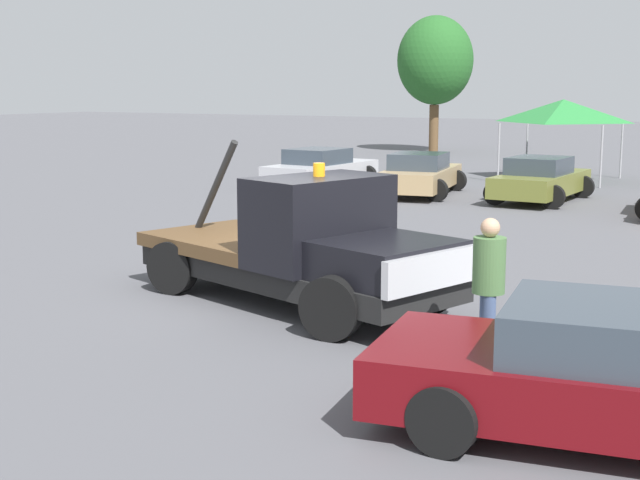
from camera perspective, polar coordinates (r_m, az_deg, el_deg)
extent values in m
plane|color=#545459|center=(14.15, -1.78, -4.03)|extent=(160.00, 160.00, 0.00)
cube|color=black|center=(14.04, -1.79, -1.94)|extent=(5.94, 3.56, 0.35)
cube|color=black|center=(12.54, 4.34, -1.28)|extent=(2.06, 2.22, 0.55)
cube|color=silver|center=(12.01, 7.28, -1.96)|extent=(0.71, 1.88, 0.50)
cube|color=black|center=(13.44, -0.06, 1.23)|extent=(1.83, 2.43, 1.35)
cube|color=brown|center=(15.04, -5.34, -0.08)|extent=(3.33, 2.91, 0.22)
cylinder|color=black|center=(15.36, -6.68, 3.45)|extent=(1.17, 0.48, 1.63)
cylinder|color=orange|center=(13.34, -0.06, 4.52)|extent=(0.18, 0.18, 0.20)
cylinder|color=black|center=(13.45, 7.00, -2.90)|extent=(0.88, 0.26, 0.88)
cylinder|color=black|center=(11.99, 0.72, -4.40)|extent=(0.88, 0.26, 0.88)
cylinder|color=black|center=(16.06, -3.37, -0.77)|extent=(0.88, 0.26, 0.88)
cylinder|color=black|center=(14.86, -9.43, -1.75)|extent=(0.88, 0.26, 0.88)
cube|color=#333D47|center=(8.96, 19.20, -5.59)|extent=(2.49, 2.06, 0.50)
cylinder|color=black|center=(10.21, 10.25, -7.68)|extent=(0.68, 0.22, 0.68)
cylinder|color=black|center=(8.45, 7.88, -11.37)|extent=(0.68, 0.22, 0.68)
cylinder|color=#475B84|center=(11.37, 10.56, -5.37)|extent=(0.16, 0.16, 0.88)
cylinder|color=#475B84|center=(11.16, 10.73, -5.66)|extent=(0.16, 0.16, 0.88)
cylinder|color=#4C7542|center=(11.08, 10.77, -1.59)|extent=(0.40, 0.40, 0.69)
sphere|color=tan|center=(11.00, 10.85, 0.78)|extent=(0.24, 0.24, 0.24)
cube|color=#B7B7BC|center=(30.17, 0.09, 4.39)|extent=(2.16, 4.72, 0.60)
cube|color=#333D47|center=(29.93, -0.15, 5.40)|extent=(1.75, 2.04, 0.50)
cylinder|color=black|center=(31.97, 0.28, 4.33)|extent=(0.68, 0.22, 0.68)
cylinder|color=black|center=(31.06, 3.02, 4.16)|extent=(0.68, 0.22, 0.68)
cylinder|color=black|center=(29.39, -3.01, 3.84)|extent=(0.68, 0.22, 0.68)
cylinder|color=black|center=(28.41, -0.13, 3.65)|extent=(0.68, 0.22, 0.68)
cube|color=tan|center=(28.33, 6.43, 3.97)|extent=(2.50, 4.67, 0.60)
cube|color=#333D47|center=(28.07, 6.34, 5.05)|extent=(1.87, 2.10, 0.50)
cylinder|color=black|center=(30.01, 5.48, 3.93)|extent=(0.68, 0.22, 0.68)
cylinder|color=black|center=(29.64, 8.70, 3.79)|extent=(0.68, 0.22, 0.68)
cylinder|color=black|center=(27.11, 3.93, 3.33)|extent=(0.68, 0.22, 0.68)
cylinder|color=black|center=(26.71, 7.47, 3.17)|extent=(0.68, 0.22, 0.68)
cube|color=olive|center=(27.36, 13.94, 3.54)|extent=(2.00, 4.49, 0.60)
cube|color=#333D47|center=(27.10, 13.85, 4.66)|extent=(1.65, 1.93, 0.50)
cylinder|color=black|center=(29.06, 13.27, 3.53)|extent=(0.68, 0.22, 0.68)
cylinder|color=black|center=(28.57, 16.47, 3.28)|extent=(0.68, 0.22, 0.68)
cylinder|color=black|center=(26.25, 11.16, 2.96)|extent=(0.68, 0.22, 0.68)
cylinder|color=black|center=(25.71, 14.67, 2.68)|extent=(0.68, 0.22, 0.68)
cylinder|color=#9E9EA3|center=(32.49, 11.36, 5.49)|extent=(0.07, 0.07, 2.11)
cylinder|color=#9E9EA3|center=(31.60, 17.56, 5.12)|extent=(0.07, 0.07, 2.11)
cylinder|color=#9E9EA3|center=(35.90, 13.10, 5.82)|extent=(0.07, 0.07, 2.11)
cylinder|color=#9E9EA3|center=(35.10, 18.73, 5.48)|extent=(0.07, 0.07, 2.11)
pyramid|color=#287F38|center=(33.65, 15.30, 7.98)|extent=(3.57, 3.57, 0.82)
cylinder|color=brown|center=(47.26, 7.29, 7.10)|extent=(0.49, 0.49, 2.45)
ellipsoid|color=#235B23|center=(47.23, 7.39, 11.34)|extent=(3.92, 3.92, 4.55)
cube|color=black|center=(18.49, -0.98, -0.68)|extent=(0.40, 0.40, 0.04)
cone|color=orange|center=(18.44, -0.98, 0.10)|extent=(0.36, 0.36, 0.55)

